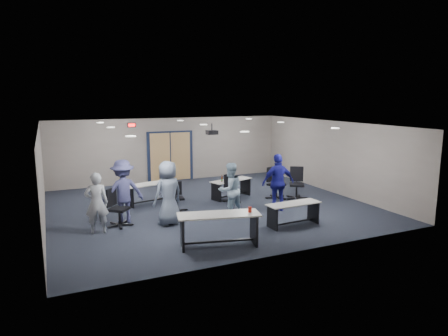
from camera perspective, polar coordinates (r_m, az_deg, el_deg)
name	(u,v)px	position (r m, az deg, el deg)	size (l,w,h in m)	color
floor	(210,206)	(13.32, -2.05, -5.45)	(10.00, 10.00, 0.00)	black
back_wall	(170,150)	(17.23, -7.72, 2.61)	(10.00, 0.04, 2.70)	gray
front_wall	(284,197)	(9.10, 8.64, -4.16)	(10.00, 0.04, 2.70)	gray
left_wall	(42,179)	(12.11, -24.60, -1.40)	(0.04, 9.00, 2.70)	gray
right_wall	(332,157)	(15.58, 15.22, 1.55)	(0.04, 9.00, 2.70)	gray
ceiling	(209,125)	(12.86, -2.13, 6.21)	(10.00, 9.00, 0.04)	white
double_door	(170,157)	(17.24, -7.67, 1.61)	(2.00, 0.07, 2.20)	#101932
exit_sign	(132,125)	(16.69, -13.06, 6.00)	(0.32, 0.07, 0.18)	black
ceiling_projector	(212,132)	(13.46, -1.73, 5.13)	(0.35, 0.32, 0.37)	black
ceiling_can_lights	(206,125)	(13.10, -2.54, 6.15)	(6.24, 5.74, 0.02)	silver
table_front_left	(219,224)	(9.72, -0.71, -7.99)	(2.09, 1.11, 0.94)	#B8B5AE
table_front_right	(293,210)	(11.44, 9.90, -5.95)	(1.61, 0.60, 0.64)	#B8B5AE
table_back_left	(151,190)	(13.79, -10.44, -3.06)	(1.78, 0.92, 0.69)	#B8B5AE
table_back_right	(231,185)	(14.30, 1.02, -2.49)	(1.70, 1.02, 0.90)	#B8B5AE
chair_back_b	(177,197)	(12.69, -6.73, -4.15)	(0.58, 0.58, 0.93)	black
chair_back_c	(232,188)	(13.72, 1.19, -2.94)	(0.60, 0.60, 0.95)	black
chair_back_d	(276,183)	(14.24, 7.50, -2.17)	(0.71, 0.71, 1.13)	black
chair_loose_left	(119,207)	(11.54, -14.76, -5.47)	(0.68, 0.68, 1.08)	black
chair_loose_right	(297,183)	(14.34, 10.35, -2.16)	(0.71, 0.71, 1.13)	black
person_gray	(97,203)	(11.04, -17.75, -4.81)	(0.60, 0.39, 1.65)	#989DA6
person_plaid	(168,193)	(11.32, -7.97, -3.58)	(0.89, 0.58, 1.83)	slate
person_lightblue	(230,190)	(12.00, 0.87, -3.13)	(0.80, 0.62, 1.65)	#A4C3D9
person_navy	(278,183)	(12.69, 7.73, -2.09)	(1.07, 0.45, 1.83)	navy
person_back	(123,191)	(11.78, -14.23, -3.26)	(1.18, 0.68, 1.83)	#404174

